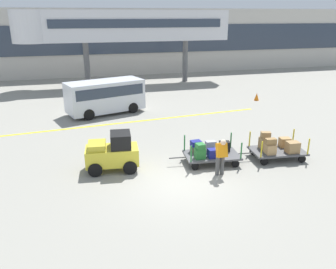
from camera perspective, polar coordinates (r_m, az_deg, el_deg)
name	(u,v)px	position (r m, az deg, el deg)	size (l,w,h in m)	color
ground_plane	(181,183)	(13.19, 2.10, -7.98)	(120.00, 120.00, 0.00)	gray
apron_lead_line	(129,122)	(20.51, -6.43, 2.05)	(17.00, 0.20, 0.01)	yellow
terminal_building	(105,42)	(37.40, -10.36, 14.85)	(63.29, 2.51, 6.66)	#BCB7AD
jet_bridge	(117,26)	(31.43, -8.44, 17.35)	(18.56, 3.00, 6.43)	silver
baggage_tug	(113,153)	(14.10, -9.15, -2.99)	(2.21, 1.43, 1.58)	gold
baggage_cart_lead	(210,152)	(14.75, 6.97, -2.89)	(3.06, 1.64, 1.10)	#4C4C4F
baggage_cart_middle	(277,147)	(15.81, 17.67, -2.04)	(3.06, 1.64, 1.16)	#4C4C4F
baggage_handler	(221,155)	(13.55, 8.82, -3.40)	(0.42, 0.45, 1.56)	#4C4C4C
shuttle_van	(105,94)	(22.36, -10.40, 6.57)	(5.15, 3.23, 2.10)	silver
safety_cone_near	(257,97)	(26.47, 14.51, 6.10)	(0.36, 0.36, 0.55)	orange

